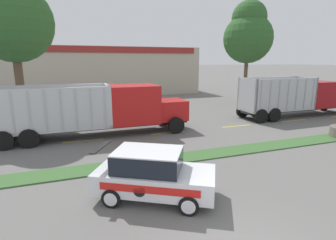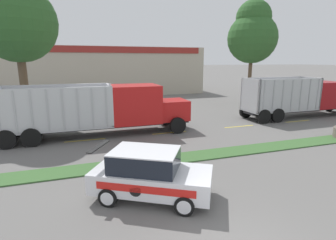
% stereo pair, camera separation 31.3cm
% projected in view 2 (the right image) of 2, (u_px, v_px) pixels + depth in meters
% --- Properties ---
extents(grass_verge, '(120.00, 1.32, 0.06)m').
position_uv_depth(grass_verge, '(155.00, 161.00, 12.47)').
color(grass_verge, '#3D6633').
rests_on(grass_verge, ground_plane).
extents(centre_line_4, '(2.40, 0.14, 0.01)m').
position_uv_depth(centre_line_4, '(85.00, 140.00, 15.84)').
color(centre_line_4, yellow).
rests_on(centre_line_4, ground_plane).
extents(centre_line_5, '(2.40, 0.14, 0.01)m').
position_uv_depth(centre_line_5, '(170.00, 133.00, 17.51)').
color(centre_line_5, yellow).
rests_on(centre_line_5, ground_plane).
extents(centre_line_6, '(2.40, 0.14, 0.01)m').
position_uv_depth(centre_line_6, '(239.00, 126.00, 19.18)').
color(centre_line_6, yellow).
rests_on(centre_line_6, ground_plane).
extents(centre_line_7, '(2.40, 0.14, 0.01)m').
position_uv_depth(centre_line_7, '(298.00, 121.00, 20.86)').
color(centre_line_7, yellow).
rests_on(centre_line_7, ground_plane).
extents(dump_truck_lead, '(11.16, 2.62, 3.36)m').
position_uv_depth(dump_truck_lead, '(312.00, 98.00, 22.57)').
color(dump_truck_lead, black).
rests_on(dump_truck_lead, ground_plane).
extents(dump_truck_trail, '(11.63, 2.83, 3.38)m').
position_uv_depth(dump_truck_trail, '(119.00, 109.00, 17.04)').
color(dump_truck_trail, black).
rests_on(dump_truck_trail, ground_plane).
extents(rally_car, '(4.42, 3.61, 1.76)m').
position_uv_depth(rally_car, '(150.00, 174.00, 9.04)').
color(rally_car, white).
rests_on(rally_car, ground_plane).
extents(store_building_backdrop, '(35.70, 12.10, 6.58)m').
position_uv_depth(store_building_backdrop, '(75.00, 71.00, 38.31)').
color(store_building_backdrop, '#BCB29E').
rests_on(store_building_backdrop, ground_plane).
extents(tree_behind_left, '(5.40, 5.40, 11.32)m').
position_uv_depth(tree_behind_left, '(16.00, 15.00, 17.92)').
color(tree_behind_left, brown).
rests_on(tree_behind_left, ground_plane).
extents(tree_behind_centre, '(5.13, 5.13, 10.85)m').
position_uv_depth(tree_behind_centre, '(253.00, 33.00, 27.25)').
color(tree_behind_centre, brown).
rests_on(tree_behind_centre, ground_plane).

